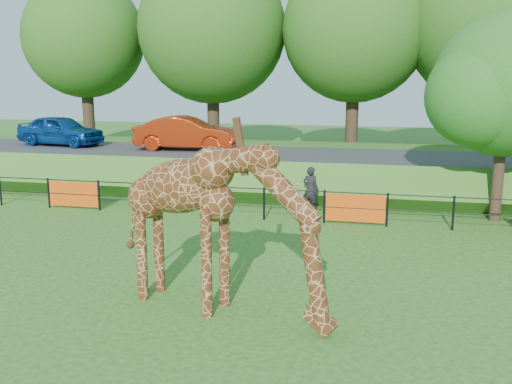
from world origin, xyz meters
TOP-DOWN VIEW (x-y plane):
  - ground at (0.00, 0.00)m, footprint 90.00×90.00m
  - giraffe at (0.74, 0.41)m, footprint 4.98×2.35m
  - perimeter_fence at (0.00, 8.00)m, footprint 28.07×0.10m
  - embankment at (0.00, 15.50)m, footprint 40.00×9.00m
  - road at (0.00, 14.00)m, footprint 40.00×5.00m
  - car_blue at (-11.41, 14.59)m, footprint 4.46×2.32m
  - car_red at (-4.94, 14.31)m, footprint 4.69×1.93m
  - visitor at (1.37, 9.45)m, footprint 0.69×0.56m
  - tree_east at (7.60, 9.63)m, footprint 5.40×4.71m
  - bg_tree_line at (1.89, 22.00)m, footprint 37.30×8.80m

SIDE VIEW (x-z plane):
  - ground at x=0.00m, z-range 0.00..0.00m
  - perimeter_fence at x=0.00m, z-range 0.00..1.10m
  - embankment at x=0.00m, z-range 0.00..1.30m
  - visitor at x=1.37m, z-range 0.00..1.62m
  - road at x=0.00m, z-range 1.30..1.42m
  - giraffe at x=0.74m, z-range 0.00..3.52m
  - car_blue at x=-11.41m, z-range 1.42..2.87m
  - car_red at x=-4.94m, z-range 1.42..2.93m
  - tree_east at x=7.60m, z-range 0.90..7.66m
  - bg_tree_line at x=1.89m, z-range 1.28..13.10m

